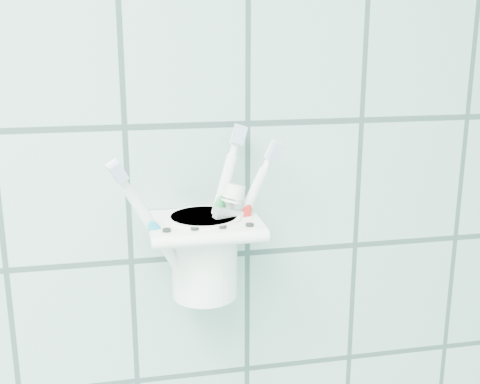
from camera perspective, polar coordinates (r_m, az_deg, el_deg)
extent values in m
cube|color=white|center=(0.71, -3.83, -3.02)|extent=(0.05, 0.02, 0.03)
cube|color=white|center=(0.67, -3.40, -3.18)|extent=(0.12, 0.09, 0.01)
cylinder|color=white|center=(0.62, -2.78, -4.50)|extent=(0.12, 0.01, 0.01)
cylinder|color=black|center=(0.63, -6.97, -3.65)|extent=(0.01, 0.01, 0.00)
cylinder|color=black|center=(0.63, -4.31, -3.50)|extent=(0.01, 0.01, 0.00)
cylinder|color=black|center=(0.64, -1.67, -3.34)|extent=(0.01, 0.01, 0.00)
cylinder|color=black|center=(0.64, 0.93, -3.17)|extent=(0.01, 0.01, 0.00)
cylinder|color=white|center=(0.68, -3.39, -6.06)|extent=(0.07, 0.07, 0.10)
cylinder|color=white|center=(0.67, -3.45, -2.49)|extent=(0.08, 0.08, 0.01)
cylinder|color=black|center=(0.67, -3.45, -2.41)|extent=(0.07, 0.07, 0.00)
cylinder|color=white|center=(0.67, -4.70, -3.20)|extent=(0.08, 0.05, 0.14)
cylinder|color=white|center=(0.65, -4.86, 3.94)|extent=(0.02, 0.01, 0.02)
cube|color=silver|center=(0.64, -4.82, 4.98)|extent=(0.02, 0.02, 0.02)
cube|color=white|center=(0.64, -4.89, 5.08)|extent=(0.02, 0.01, 0.03)
ellipsoid|color=teal|center=(0.66, -4.68, -1.84)|extent=(0.02, 0.01, 0.03)
cylinder|color=white|center=(0.66, -4.35, -2.98)|extent=(0.06, 0.04, 0.15)
cylinder|color=white|center=(0.64, -4.51, 4.62)|extent=(0.02, 0.01, 0.02)
cube|color=silver|center=(0.63, -4.47, 5.73)|extent=(0.02, 0.01, 0.03)
cube|color=white|center=(0.64, -4.54, 5.82)|extent=(0.02, 0.01, 0.03)
ellipsoid|color=green|center=(0.65, -4.32, -1.53)|extent=(0.02, 0.01, 0.03)
cylinder|color=white|center=(0.68, -2.93, -2.94)|extent=(0.07, 0.02, 0.14)
cylinder|color=white|center=(0.66, -3.03, 4.05)|extent=(0.02, 0.01, 0.02)
cube|color=silver|center=(0.65, -2.97, 5.06)|extent=(0.02, 0.01, 0.02)
cube|color=white|center=(0.65, -3.05, 5.15)|extent=(0.02, 0.01, 0.03)
ellipsoid|color=red|center=(0.67, -2.88, -1.60)|extent=(0.02, 0.01, 0.03)
cube|color=silver|center=(0.66, -2.93, -5.66)|extent=(0.06, 0.03, 0.10)
cube|color=silver|center=(0.68, -2.87, -9.31)|extent=(0.04, 0.02, 0.02)
cone|color=silver|center=(0.65, -2.99, -1.29)|extent=(0.04, 0.04, 0.02)
cylinder|color=white|center=(0.64, -3.00, -0.20)|extent=(0.03, 0.03, 0.03)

